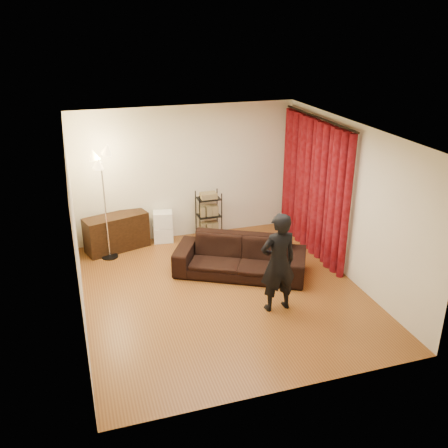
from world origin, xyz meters
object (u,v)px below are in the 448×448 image
object	(u,v)px
media_cabinet	(117,232)
storage_boxes	(163,227)
person	(278,263)
wire_shelf	(209,215)
floor_lamp	(105,206)
sofa	(240,257)

from	to	relation	value
media_cabinet	storage_boxes	xyz separation A→B (m)	(0.94, 0.09, -0.03)
person	wire_shelf	world-z (taller)	person
person	wire_shelf	bearing A→B (deg)	-87.88
storage_boxes	floor_lamp	bearing A→B (deg)	-159.93
sofa	storage_boxes	world-z (taller)	sofa
person	sofa	bearing A→B (deg)	-85.58
storage_boxes	sofa	bearing A→B (deg)	-59.88
sofa	media_cabinet	distance (m)	2.60
wire_shelf	floor_lamp	bearing A→B (deg)	169.79
sofa	wire_shelf	bearing A→B (deg)	121.62
media_cabinet	wire_shelf	distance (m)	1.87
sofa	wire_shelf	size ratio (longest dim) A/B	2.27
floor_lamp	media_cabinet	bearing A→B (deg)	59.71
floor_lamp	sofa	bearing A→B (deg)	-32.42
media_cabinet	wire_shelf	xyz separation A→B (m)	(1.87, -0.04, 0.15)
floor_lamp	wire_shelf	bearing A→B (deg)	7.99
wire_shelf	storage_boxes	bearing A→B (deg)	154.27
sofa	wire_shelf	distance (m)	1.67
sofa	person	distance (m)	1.35
storage_boxes	floor_lamp	size ratio (longest dim) A/B	0.31
person	storage_boxes	world-z (taller)	person
media_cabinet	storage_boxes	bearing A→B (deg)	-11.64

